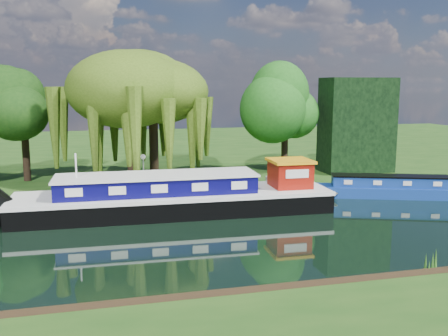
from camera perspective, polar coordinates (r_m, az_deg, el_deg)
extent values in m
plane|color=black|center=(26.04, -8.24, -8.15)|extent=(120.00, 120.00, 0.00)
cube|color=#173F11|center=(59.26, -11.55, 1.89)|extent=(120.00, 52.00, 0.45)
cube|color=black|center=(31.01, -5.63, -4.30)|extent=(19.30, 4.75, 1.28)
cube|color=silver|center=(30.84, -5.65, -2.96)|extent=(19.41, 4.84, 0.23)
cube|color=#090747|center=(30.61, -7.65, -1.88)|extent=(11.98, 3.37, 1.01)
cube|color=silver|center=(30.50, -7.68, -0.82)|extent=(12.20, 3.59, 0.13)
cube|color=maroon|center=(32.37, 7.56, -0.73)|extent=(2.41, 2.41, 1.60)
cube|color=orange|center=(32.23, 7.60, 0.82)|extent=(2.68, 2.68, 0.17)
cylinder|color=silver|center=(30.46, -16.52, -0.76)|extent=(0.11, 0.11, 2.56)
cube|color=navy|center=(37.25, 18.39, -2.68)|extent=(11.42, 5.71, 0.86)
cube|color=navy|center=(37.10, 18.45, -1.49)|extent=(8.03, 4.08, 0.72)
cube|color=black|center=(37.03, 18.48, -0.87)|extent=(8.15, 4.21, 0.10)
cube|color=silver|center=(35.84, 14.00, -1.59)|extent=(0.55, 0.24, 0.31)
cube|color=silver|center=(36.18, 17.15, -1.63)|extent=(0.55, 0.24, 0.31)
cube|color=silver|center=(36.62, 20.23, -1.66)|extent=(0.55, 0.24, 0.31)
cube|color=silver|center=(37.16, 23.23, -1.69)|extent=(0.55, 0.24, 0.31)
imported|color=silver|center=(35.33, 11.22, -3.54)|extent=(2.49, 2.28, 1.11)
cylinder|color=black|center=(38.90, -10.54, 2.62)|extent=(0.74, 0.74, 5.71)
ellipsoid|color=#365011|center=(38.64, -10.72, 8.70)|extent=(7.97, 7.97, 5.15)
cylinder|color=black|center=(38.88, -8.02, 2.24)|extent=(0.72, 0.72, 5.12)
ellipsoid|color=#365011|center=(38.60, -8.14, 7.70)|extent=(7.00, 7.00, 4.52)
cylinder|color=black|center=(41.52, -21.77, 2.85)|extent=(0.53, 0.53, 6.18)
ellipsoid|color=black|center=(41.33, -21.99, 6.33)|extent=(4.94, 4.94, 4.94)
cylinder|color=black|center=(42.02, 6.96, 3.47)|extent=(0.61, 0.61, 6.10)
ellipsoid|color=#195014|center=(41.83, 7.03, 6.87)|extent=(4.88, 4.88, 4.88)
cube|color=black|center=(44.33, 14.94, 4.77)|extent=(6.00, 3.00, 8.00)
cylinder|color=silver|center=(35.89, -9.19, -0.74)|extent=(0.10, 0.10, 2.20)
sphere|color=white|center=(35.69, -9.24, 1.28)|extent=(0.36, 0.36, 0.36)
cylinder|color=silver|center=(33.88, -16.47, -2.66)|extent=(0.16, 0.16, 1.00)
cylinder|color=silver|center=(34.25, -4.69, -2.17)|extent=(0.16, 0.16, 1.00)
cylinder|color=silver|center=(35.68, 4.87, -1.70)|extent=(0.16, 0.16, 1.00)
cone|color=#1E5617|center=(22.81, 23.16, -9.96)|extent=(1.20, 1.20, 1.10)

